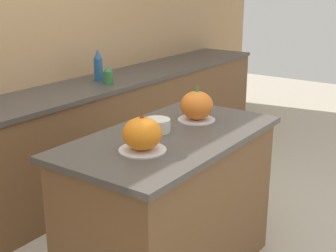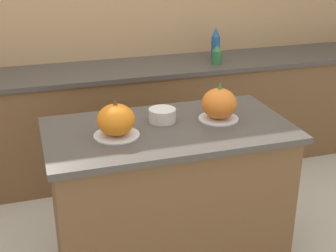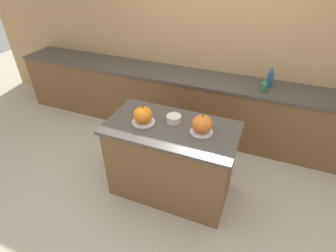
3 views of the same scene
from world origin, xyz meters
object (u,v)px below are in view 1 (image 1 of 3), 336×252
at_px(pumpkin_cake_right, 197,106).
at_px(bottle_tall, 98,66).
at_px(pumpkin_cake_left, 142,135).
at_px(bottle_short, 108,75).
at_px(mixing_bowl, 157,125).

bearing_deg(pumpkin_cake_right, bottle_tall, 68.03).
height_order(pumpkin_cake_left, bottle_tall, bottle_tall).
xyz_separation_m(bottle_tall, bottle_short, (-0.05, -0.16, -0.06)).
relative_size(bottle_tall, bottle_short, 1.77).
relative_size(pumpkin_cake_right, bottle_tall, 0.84).
relative_size(pumpkin_cake_left, bottle_short, 1.58).
bearing_deg(mixing_bowl, pumpkin_cake_left, -156.81).
bearing_deg(pumpkin_cake_right, mixing_bowl, 168.24).
relative_size(pumpkin_cake_right, bottle_short, 1.49).
distance_m(bottle_tall, bottle_short, 0.17).
bearing_deg(pumpkin_cake_right, bottle_short, 67.57).
height_order(pumpkin_cake_left, mixing_bowl, pumpkin_cake_left).
distance_m(pumpkin_cake_left, bottle_tall, 1.75).
bearing_deg(bottle_tall, pumpkin_cake_right, -111.97).
height_order(bottle_tall, bottle_short, bottle_tall).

